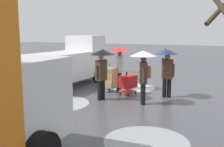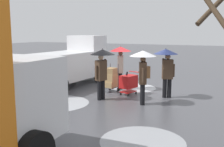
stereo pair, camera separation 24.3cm
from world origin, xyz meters
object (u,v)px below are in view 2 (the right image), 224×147
Objects in this scene: shopping_cart_vendor at (128,82)px; pedestrian_pink_side at (120,57)px; pedestrian_white_side at (143,65)px; pedestrian_far_side at (166,61)px; cargo_van_parked_right at (70,63)px; hand_dolly_boxes at (111,78)px; pedestrian_black_side at (102,62)px.

pedestrian_pink_side is (0.79, -0.88, 1.02)m from shopping_cart_vendor.
pedestrian_white_side is 1.52m from pedestrian_far_side.
cargo_van_parked_right reaches higher than hand_dolly_boxes.
cargo_van_parked_right is at bearing -6.44° from pedestrian_far_side.
pedestrian_far_side is (-1.66, -0.19, 1.02)m from shopping_cart_vendor.
shopping_cart_vendor is at bearing -47.88° from pedestrian_white_side.
hand_dolly_boxes is at bearing 167.35° from cargo_van_parked_right.
pedestrian_pink_side reaches higher than hand_dolly_boxes.
pedestrian_black_side is at bearing 62.24° from shopping_cart_vendor.
hand_dolly_boxes is 0.61× the size of pedestrian_white_side.
pedestrian_pink_side is (-2.92, -0.08, 0.41)m from cargo_van_parked_right.
pedestrian_black_side is (0.67, 1.28, 1.02)m from shopping_cart_vendor.
shopping_cart_vendor is 1.56m from pedestrian_pink_side.
pedestrian_far_side is at bearing 164.30° from pedestrian_pink_side.
pedestrian_black_side is (-0.12, 2.16, 0.00)m from pedestrian_pink_side.
hand_dolly_boxes is 2.78m from pedestrian_far_side.
cargo_van_parked_right is at bearing -12.16° from shopping_cart_vendor.
cargo_van_parked_right reaches higher than pedestrian_far_side.
hand_dolly_boxes is 2.66m from pedestrian_white_side.
hand_dolly_boxes is 1.76m from pedestrian_black_side.
pedestrian_white_side is (-1.78, -0.06, -0.01)m from pedestrian_black_side.
pedestrian_black_side is at bearing 145.61° from cargo_van_parked_right.
shopping_cart_vendor is 1.77m from pedestrian_black_side.
pedestrian_white_side is (-1.90, 2.10, -0.01)m from pedestrian_pink_side.
cargo_van_parked_right reaches higher than pedestrian_pink_side.
shopping_cart_vendor is at bearing 167.84° from cargo_van_parked_right.
pedestrian_pink_side is 2.16m from pedestrian_black_side.
pedestrian_far_side is (-2.33, -1.47, 0.00)m from pedestrian_black_side.
cargo_van_parked_right is 2.53× the size of pedestrian_black_side.
cargo_van_parked_right is 2.53× the size of pedestrian_far_side.
shopping_cart_vendor is 0.49× the size of pedestrian_white_side.
pedestrian_white_side is at bearing 132.04° from pedestrian_pink_side.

